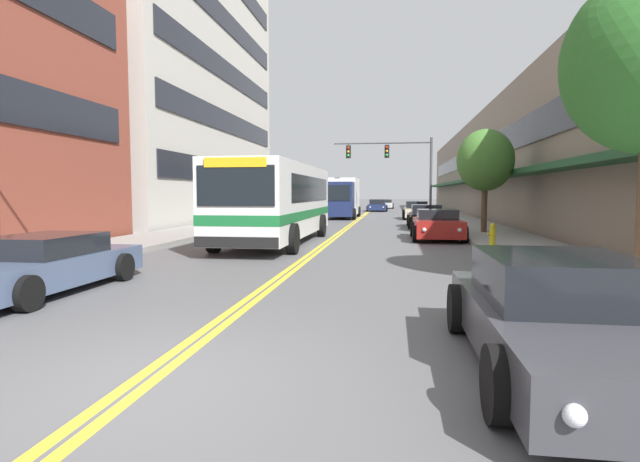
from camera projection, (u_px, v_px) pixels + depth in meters
name	position (u px, v px, depth m)	size (l,w,h in m)	color
ground_plane	(362.00, 216.00, 41.79)	(240.00, 240.00, 0.00)	#565659
sidewalk_left	(280.00, 215.00, 42.81)	(3.14, 106.00, 0.18)	gray
sidewalk_right	(449.00, 216.00, 40.76)	(3.14, 106.00, 0.18)	gray
centre_line	(362.00, 216.00, 41.79)	(0.34, 106.00, 0.01)	yellow
office_tower_left	(145.00, 26.00, 35.05)	(12.08, 23.48, 27.42)	#BCB7AD
storefront_row_right	(524.00, 167.00, 39.62)	(9.10, 68.00, 8.01)	gray
city_bus	(278.00, 199.00, 19.75)	(2.94, 10.74, 3.03)	silver
car_slate_blue_parked_left_near	(41.00, 265.00, 9.83)	(2.02, 4.93, 1.13)	#475675
car_white_parked_left_mid	(281.00, 216.00, 30.74)	(1.97, 4.91, 1.20)	white
car_dark_grey_parked_right_foreground	(561.00, 317.00, 5.51)	(2.10, 4.69, 1.27)	#38383D
car_red_parked_right_mid	(437.00, 225.00, 21.05)	(2.14, 4.25, 1.27)	maroon
car_black_parked_right_far	(426.00, 217.00, 28.41)	(2.13, 4.37, 1.30)	black
car_champagne_parked_right_end	(416.00, 211.00, 37.65)	(2.07, 4.49, 1.34)	beige
car_navy_moving_lead	(377.00, 206.00, 53.79)	(2.18, 4.67, 1.28)	#19234C
car_silver_moving_second	(385.00, 204.00, 63.57)	(2.08, 4.49, 1.15)	#B7B7BC
box_truck	(342.00, 197.00, 39.22)	(2.57, 7.27, 3.13)	#19234C
traffic_signal_mast	(396.00, 161.00, 35.84)	(7.04, 0.38, 5.90)	#47474C
street_tree_right_mid	(485.00, 160.00, 22.72)	(2.56, 2.56, 4.69)	brown
fire_hydrant	(492.00, 234.00, 17.10)	(0.28, 0.20, 0.76)	yellow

